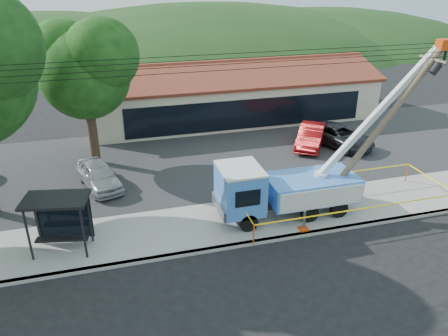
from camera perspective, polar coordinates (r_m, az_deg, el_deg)
The scene contains 16 objects.
ground at distance 18.44m, azimuth 7.12°, elevation -13.23°, with size 120.00×120.00×0.00m, color black.
curb at distance 19.96m, azimuth 4.84°, elevation -9.52°, with size 60.00×0.25×0.15m, color #9A9890.
sidewalk at distance 21.46m, azimuth 3.10°, elevation -6.78°, with size 60.00×4.00×0.15m, color #9A9890.
parking_lot at distance 28.31m, azimuth -2.02°, elevation 1.37°, with size 60.00×12.00×0.10m, color #28282B.
strip_mall at distance 35.98m, azimuth 1.15°, elevation 9.63°, with size 22.50×8.53×4.67m.
tree_lot at distance 26.78m, azimuth -17.86°, elevation 12.69°, with size 6.30×5.60×8.94m.
hill_west at distance 69.78m, azimuth -23.45°, elevation 13.54°, with size 78.40×56.00×28.00m, color #1B3714.
hill_center at distance 71.03m, azimuth -2.45°, elevation 15.65°, with size 89.60×64.00×32.00m, color #1B3714.
hill_east at distance 78.01m, azimuth 12.58°, elevation 15.94°, with size 72.80×52.00×26.00m, color #1B3714.
utility_truck at distance 21.33m, azimuth 7.95°, elevation -2.39°, with size 11.05×3.74×8.14m.
leaning_pole at distance 22.33m, azimuth 20.15°, elevation 5.55°, with size 6.01×1.81×8.08m.
bus_shelter at distance 19.65m, azimuth -20.81°, elevation -5.22°, with size 2.89×2.10×2.53m.
caution_tape at distance 22.57m, azimuth 15.02°, elevation -3.43°, with size 10.54×3.76×1.09m.
car_silver at distance 25.48m, azimuth -15.79°, elevation -2.54°, with size 1.67×4.15×1.41m, color #A0A3A7.
car_red at distance 30.64m, azimuth 11.21°, elevation 2.67°, with size 1.56×4.48×1.48m, color maroon.
car_dark at distance 31.19m, azimuth 14.64°, elevation 2.73°, with size 2.33×5.06×1.41m, color black.
Camera 1 is at (-6.01, -13.27, 11.31)m, focal length 35.00 mm.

